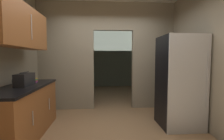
{
  "coord_description": "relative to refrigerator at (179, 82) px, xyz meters",
  "views": [
    {
      "loc": [
        -0.16,
        -2.79,
        1.37
      ],
      "look_at": [
        0.06,
        0.43,
        1.13
      ],
      "focal_mm": 25.73,
      "sensor_mm": 36.0,
      "label": 1
    }
  ],
  "objects": [
    {
      "name": "adjoining_room_shell",
      "position": [
        -1.4,
        3.63,
        0.52
      ],
      "size": [
        3.61,
        3.53,
        2.85
      ],
      "color": "gray",
      "rests_on": "ground"
    },
    {
      "name": "upper_cabinet_counterside",
      "position": [
        -2.89,
        -0.27,
        0.98
      ],
      "size": [
        0.36,
        1.56,
        0.69
      ],
      "color": "brown"
    },
    {
      "name": "boombox",
      "position": [
        -2.86,
        -0.25,
        0.1
      ],
      "size": [
        0.2,
        0.43,
        0.24
      ],
      "color": "black",
      "rests_on": "lower_cabinet_run"
    },
    {
      "name": "kitchen_partition",
      "position": [
        -1.45,
        1.29,
        0.62
      ],
      "size": [
        3.61,
        0.12,
        2.85
      ],
      "color": "gray",
      "rests_on": "ground"
    },
    {
      "name": "book_stack",
      "position": [
        -2.88,
        0.14,
        0.04
      ],
      "size": [
        0.16,
        0.18,
        0.08
      ],
      "color": "#8C3893",
      "rests_on": "lower_cabinet_run"
    },
    {
      "name": "ground",
      "position": [
        -1.4,
        -0.27,
        -0.9
      ],
      "size": [
        20.0,
        20.0,
        0.0
      ],
      "primitive_type": "plane",
      "color": "#93704C"
    },
    {
      "name": "refrigerator",
      "position": [
        0.0,
        0.0,
        0.0
      ],
      "size": [
        0.76,
        0.74,
        1.8
      ],
      "color": "black",
      "rests_on": "ground"
    },
    {
      "name": "lower_cabinet_run",
      "position": [
        -2.89,
        -0.27,
        -0.45
      ],
      "size": [
        0.64,
        1.73,
        0.9
      ],
      "color": "brown",
      "rests_on": "ground"
    }
  ]
}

